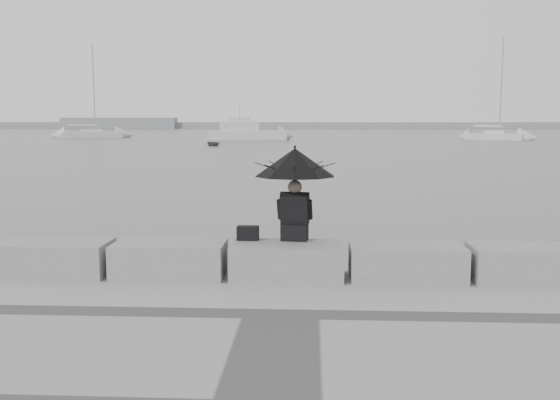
# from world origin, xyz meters

# --- Properties ---
(ground) EXTENTS (360.00, 360.00, 0.00)m
(ground) POSITION_xyz_m (0.00, 0.00, 0.00)
(ground) COLOR #45474A
(ground) RESTS_ON ground
(stone_block_far_left) EXTENTS (1.60, 0.80, 0.50)m
(stone_block_far_left) POSITION_xyz_m (-3.40, -0.45, 0.75)
(stone_block_far_left) COLOR slate
(stone_block_far_left) RESTS_ON promenade
(stone_block_left) EXTENTS (1.60, 0.80, 0.50)m
(stone_block_left) POSITION_xyz_m (-1.70, -0.45, 0.75)
(stone_block_left) COLOR slate
(stone_block_left) RESTS_ON promenade
(stone_block_centre) EXTENTS (1.60, 0.80, 0.50)m
(stone_block_centre) POSITION_xyz_m (0.00, -0.45, 0.75)
(stone_block_centre) COLOR slate
(stone_block_centre) RESTS_ON promenade
(stone_block_right) EXTENTS (1.60, 0.80, 0.50)m
(stone_block_right) POSITION_xyz_m (1.70, -0.45, 0.75)
(stone_block_right) COLOR slate
(stone_block_right) RESTS_ON promenade
(stone_block_far_right) EXTENTS (1.60, 0.80, 0.50)m
(stone_block_far_right) POSITION_xyz_m (3.40, -0.45, 0.75)
(stone_block_far_right) COLOR slate
(stone_block_far_right) RESTS_ON promenade
(seated_person) EXTENTS (1.20, 1.20, 1.39)m
(seated_person) POSITION_xyz_m (0.10, -0.12, 2.01)
(seated_person) COLOR black
(seated_person) RESTS_ON stone_block_centre
(bag) EXTENTS (0.32, 0.18, 0.20)m
(bag) POSITION_xyz_m (-0.59, -0.18, 1.10)
(bag) COLOR black
(bag) RESTS_ON stone_block_centre
(distant_landmass) EXTENTS (180.00, 8.00, 2.80)m
(distant_landmass) POSITION_xyz_m (-8.14, 154.51, 0.90)
(distant_landmass) COLOR gray
(distant_landmass) RESTS_ON ground
(sailboat_left) EXTENTS (8.34, 5.41, 12.90)m
(sailboat_left) POSITION_xyz_m (-30.28, 76.36, 0.52)
(sailboat_left) COLOR silver
(sailboat_left) RESTS_ON ground
(sailboat_right) EXTENTS (7.29, 5.87, 12.90)m
(sailboat_right) POSITION_xyz_m (23.56, 71.41, 0.53)
(sailboat_right) COLOR silver
(sailboat_right) RESTS_ON ground
(motor_cruiser) EXTENTS (10.01, 3.43, 4.50)m
(motor_cruiser) POSITION_xyz_m (-7.84, 69.76, 0.89)
(motor_cruiser) COLOR silver
(motor_cruiser) RESTS_ON ground
(dinghy) EXTENTS (3.00, 2.02, 0.47)m
(dinghy) POSITION_xyz_m (-9.58, 53.05, 0.23)
(dinghy) COLOR slate
(dinghy) RESTS_ON ground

